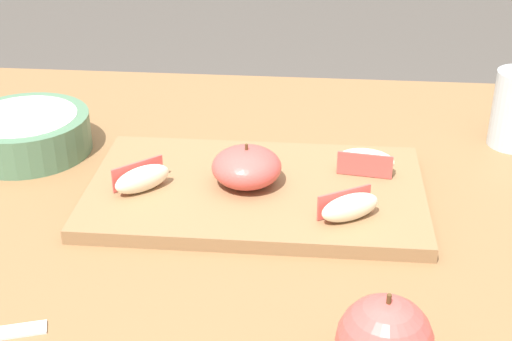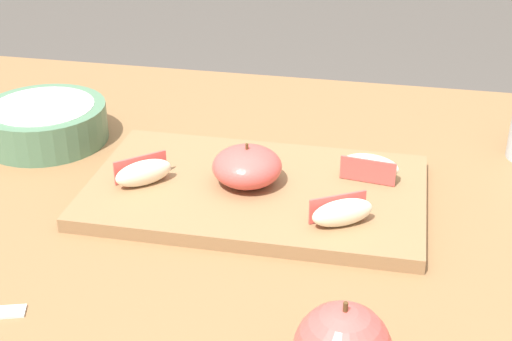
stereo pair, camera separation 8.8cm
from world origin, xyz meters
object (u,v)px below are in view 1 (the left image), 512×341
cutting_board (256,191)px  apple_wedge_near_knife (366,161)px  apple_half_skin_up (247,167)px  ceramic_fruit_bowl (26,132)px  apple_wedge_middle (142,179)px  apple_wedge_right (350,207)px

cutting_board → apple_wedge_near_knife: size_ratio=5.47×
apple_half_skin_up → apple_wedge_near_knife: apple_half_skin_up is taller
apple_half_skin_up → apple_wedge_near_knife: 0.15m
apple_wedge_near_knife → ceramic_fruit_bowl: 0.45m
cutting_board → apple_half_skin_up: (-0.01, 0.00, 0.03)m
cutting_board → apple_wedge_middle: apple_wedge_middle is taller
cutting_board → apple_half_skin_up: bearing=166.2°
cutting_board → apple_wedge_near_knife: bearing=19.3°
cutting_board → ceramic_fruit_bowl: (-0.32, 0.10, 0.02)m
apple_wedge_middle → apple_wedge_near_knife: 0.27m
apple_wedge_middle → ceramic_fruit_bowl: ceramic_fruit_bowl is taller
apple_wedge_right → ceramic_fruit_bowl: (-0.43, 0.17, -0.00)m
cutting_board → apple_wedge_right: bearing=-31.7°
apple_wedge_near_knife → ceramic_fruit_bowl: ceramic_fruit_bowl is taller
cutting_board → apple_wedge_near_knife: apple_wedge_near_knife is taller
apple_half_skin_up → cutting_board: bearing=-13.8°
apple_half_skin_up → apple_wedge_right: bearing=-30.2°
apple_half_skin_up → apple_wedge_near_knife: size_ratio=1.14×
apple_wedge_right → ceramic_fruit_bowl: bearing=158.8°
apple_wedge_near_knife → cutting_board: bearing=-160.7°
apple_half_skin_up → ceramic_fruit_bowl: 0.32m
ceramic_fruit_bowl → apple_half_skin_up: bearing=-17.3°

